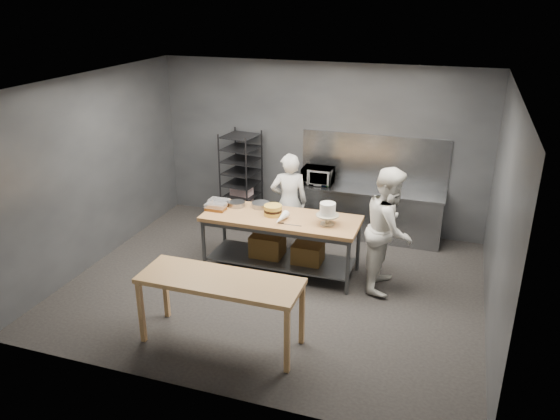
% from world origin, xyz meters
% --- Properties ---
extents(ground, '(6.00, 6.00, 0.00)m').
position_xyz_m(ground, '(0.00, 0.00, 0.00)').
color(ground, black).
rests_on(ground, ground).
extents(back_wall, '(6.00, 0.04, 3.00)m').
position_xyz_m(back_wall, '(0.00, 2.50, 1.50)').
color(back_wall, '#4C4F54').
rests_on(back_wall, ground).
extents(work_table, '(2.40, 0.90, 0.92)m').
position_xyz_m(work_table, '(-0.03, 0.46, 0.57)').
color(work_table, '#95653B').
rests_on(work_table, ground).
extents(near_counter, '(2.00, 0.70, 0.90)m').
position_xyz_m(near_counter, '(-0.15, -1.58, 0.81)').
color(near_counter, '#A37B43').
rests_on(near_counter, ground).
extents(back_counter, '(2.60, 0.60, 0.90)m').
position_xyz_m(back_counter, '(1.00, 2.18, 0.45)').
color(back_counter, slate).
rests_on(back_counter, ground).
extents(splashback_panel, '(2.60, 0.02, 0.90)m').
position_xyz_m(splashback_panel, '(1.00, 2.48, 1.35)').
color(splashback_panel, slate).
rests_on(splashback_panel, back_counter).
extents(speed_rack, '(0.67, 0.72, 1.75)m').
position_xyz_m(speed_rack, '(-1.39, 2.10, 0.86)').
color(speed_rack, black).
rests_on(speed_rack, ground).
extents(chef_behind, '(0.72, 0.60, 1.69)m').
position_xyz_m(chef_behind, '(-0.18, 1.25, 0.85)').
color(chef_behind, silver).
rests_on(chef_behind, ground).
extents(chef_right, '(0.71, 0.91, 1.85)m').
position_xyz_m(chef_right, '(1.58, 0.49, 0.93)').
color(chef_right, white).
rests_on(chef_right, ground).
extents(microwave, '(0.54, 0.37, 0.30)m').
position_xyz_m(microwave, '(0.07, 2.18, 1.05)').
color(microwave, black).
rests_on(microwave, back_counter).
extents(frosted_cake_stand, '(0.34, 0.34, 0.34)m').
position_xyz_m(frosted_cake_stand, '(0.69, 0.39, 1.13)').
color(frosted_cake_stand, '#B9AF94').
rests_on(frosted_cake_stand, work_table).
extents(layer_cake, '(0.28, 0.28, 0.16)m').
position_xyz_m(layer_cake, '(-0.19, 0.48, 1.00)').
color(layer_cake, gold).
rests_on(layer_cake, work_table).
extents(cake_pans, '(0.91, 0.38, 0.07)m').
position_xyz_m(cake_pans, '(-0.79, 0.67, 0.96)').
color(cake_pans, gray).
rests_on(cake_pans, work_table).
extents(piping_bag, '(0.15, 0.39, 0.12)m').
position_xyz_m(piping_bag, '(0.01, 0.26, 0.98)').
color(piping_bag, white).
rests_on(piping_bag, work_table).
extents(offset_spatula, '(0.36, 0.02, 0.02)m').
position_xyz_m(offset_spatula, '(0.12, 0.20, 0.93)').
color(offset_spatula, slate).
rests_on(offset_spatula, work_table).
extents(pastry_clamshells, '(0.34, 0.39, 0.11)m').
position_xyz_m(pastry_clamshells, '(-1.13, 0.48, 0.98)').
color(pastry_clamshells, '#93571D').
rests_on(pastry_clamshells, work_table).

